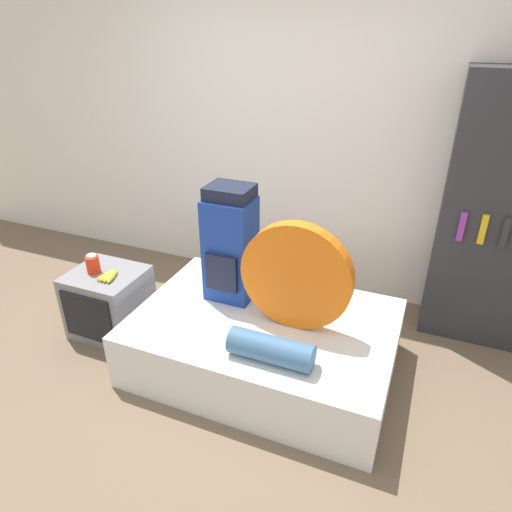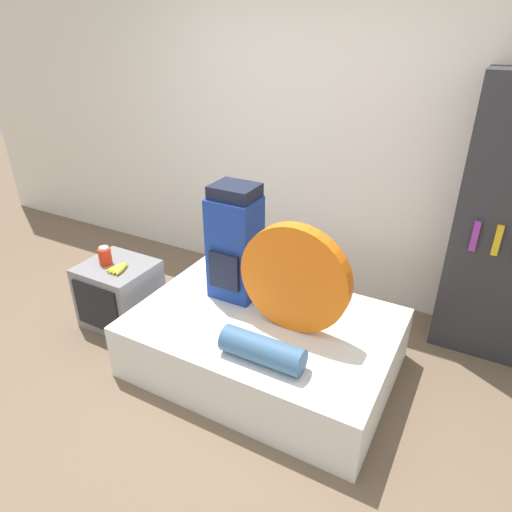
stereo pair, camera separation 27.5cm
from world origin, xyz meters
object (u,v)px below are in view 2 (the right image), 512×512
object	(u,v)px
backpack	(235,244)
canister	(105,256)
tent_bag	(295,279)
television	(120,294)
sleeping_roll	(262,350)

from	to	relation	value
backpack	canister	world-z (taller)	backpack
tent_bag	television	xyz separation A→B (m)	(-1.43, -0.08, -0.50)
tent_bag	television	bearing A→B (deg)	-176.62
television	canister	xyz separation A→B (m)	(-0.08, -0.01, 0.32)
television	canister	world-z (taller)	canister
sleeping_roll	canister	distance (m)	1.53
canister	backpack	bearing A→B (deg)	14.88
backpack	sleeping_roll	size ratio (longest dim) A/B	1.62
sleeping_roll	canister	bearing A→B (deg)	168.93
sleeping_roll	backpack	bearing A→B (deg)	132.56
television	sleeping_roll	bearing A→B (deg)	-12.17
backpack	television	distance (m)	1.08
tent_bag	sleeping_roll	world-z (taller)	tent_bag
tent_bag	television	distance (m)	1.52
tent_bag	canister	xyz separation A→B (m)	(-1.51, -0.10, -0.18)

